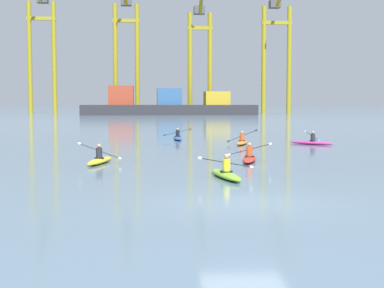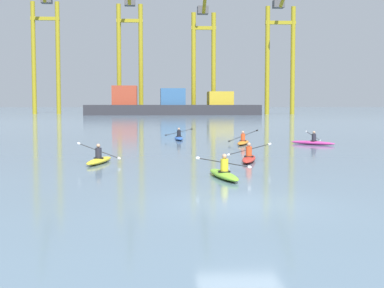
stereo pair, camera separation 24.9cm
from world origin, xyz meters
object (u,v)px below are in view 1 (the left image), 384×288
kayak_yellow (100,160)px  container_barge (168,106)px  gantry_crane_east (277,41)px  kayak_magenta (312,142)px  gantry_crane_east_mid (200,47)px  kayak_blue (178,138)px  gantry_crane_west_mid (126,42)px  kayak_orange (242,142)px  kayak_lime (226,174)px  kayak_red (250,158)px  gantry_crane_west (41,39)px

kayak_yellow → container_barge: bearing=86.2°
gantry_crane_east → kayak_magenta: (-22.33, -105.74, -18.72)m
gantry_crane_east_mid → kayak_blue: gantry_crane_east_mid is taller
gantry_crane_west_mid → gantry_crane_east_mid: (19.16, -3.63, -1.41)m
gantry_crane_west_mid → kayak_orange: 112.59m
container_barge → kayak_yellow: (-7.39, -110.71, -2.11)m
kayak_yellow → kayak_orange: bearing=52.7°
kayak_yellow → kayak_magenta: size_ratio=1.22×
gantry_crane_east_mid → kayak_orange: size_ratio=10.49×
kayak_lime → kayak_yellow: bearing=132.7°
gantry_crane_west_mid → kayak_lime: 129.50m
kayak_yellow → gantry_crane_west_mid: bearing=91.4°
kayak_red → kayak_magenta: size_ratio=1.21×
container_barge → kayak_blue: (-2.71, -93.60, -2.11)m
container_barge → gantry_crane_east: 33.74m
kayak_yellow → kayak_magenta: (13.76, 11.22, -0.00)m
kayak_orange → kayak_blue: (-4.25, 5.36, -0.00)m
container_barge → kayak_magenta: (6.37, -99.50, -2.11)m
container_barge → gantry_crane_east_mid: gantry_crane_east_mid is taller
container_barge → kayak_magenta: 99.72m
gantry_crane_east_mid → container_barge: bearing=-138.4°
gantry_crane_east → kayak_magenta: gantry_crane_east is taller
gantry_crane_west_mid → kayak_yellow: gantry_crane_west_mid is taller
gantry_crane_east → kayak_yellow: (-36.09, -116.96, -18.72)m
gantry_crane_east_mid → kayak_blue: 103.49m
gantry_crane_east_mid → kayak_orange: 108.38m
kayak_blue → gantry_crane_west_mid: bearing=94.2°
kayak_magenta → kayak_lime: bearing=-116.5°
kayak_orange → kayak_red: kayak_orange is taller
gantry_crane_west → gantry_crane_east: bearing=-7.6°
gantry_crane_east_mid → kayak_lime: bearing=-95.0°
gantry_crane_east → container_barge: bearing=-167.7°
kayak_orange → kayak_lime: 17.87m
gantry_crane_west_mid → kayak_magenta: (16.76, -110.90, -18.76)m
container_barge → gantry_crane_east_mid: bearing=41.6°
container_barge → kayak_orange: 99.00m
container_barge → kayak_lime: (-2.10, -116.46, -2.11)m
gantry_crane_west_mid → gantry_crane_east: 39.43m
kayak_blue → kayak_red: bearing=-81.1°
container_barge → gantry_crane_west_mid: gantry_crane_west_mid is taller
gantry_crane_east_mid → gantry_crane_west: bearing=170.9°
container_barge → gantry_crane_west: 39.84m
kayak_lime → gantry_crane_west_mid: bearing=93.7°
kayak_orange → kayak_red: bearing=-98.0°
gantry_crane_west → kayak_red: gantry_crane_west is taller
gantry_crane_east_mid → kayak_red: (-8.82, -118.21, -17.35)m
gantry_crane_east_mid → kayak_magenta: size_ratio=12.64×
kayak_blue → kayak_lime: 22.86m
kayak_red → kayak_magenta: 12.69m
kayak_red → kayak_lime: (-2.04, -6.02, 0.00)m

